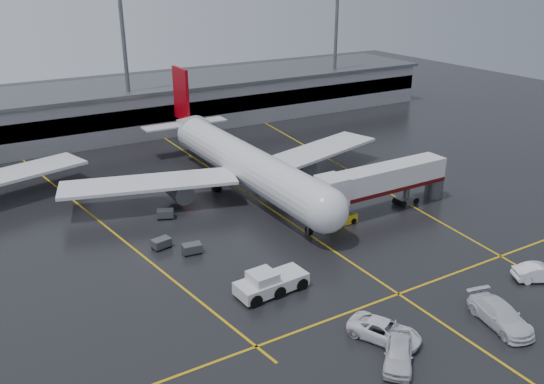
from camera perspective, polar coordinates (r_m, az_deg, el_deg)
ground at (r=71.02m, az=0.55°, el=-2.18°), size 220.00×220.00×0.00m
apron_line_centre at (r=71.02m, az=0.55°, el=-2.17°), size 0.25×90.00×0.02m
apron_line_stop at (r=55.62m, az=12.66°, el=-10.02°), size 60.00×0.25×0.02m
apron_line_left at (r=72.73m, az=-17.30°, el=-2.62°), size 9.99×69.35×0.02m
apron_line_right at (r=88.30m, az=7.15°, el=2.55°), size 7.57×69.64×0.02m
terminal at (r=111.42m, az=-12.57°, el=8.54°), size 122.00×19.00×8.60m
light_mast_mid at (r=102.54m, az=-14.62°, el=13.04°), size 3.00×1.20×25.45m
light_mast_right at (r=123.08m, az=6.46°, el=14.93°), size 3.00×1.20×25.45m
main_airliner at (r=77.37m, az=-3.19°, el=3.18°), size 48.80×45.60×14.10m
jet_bridge at (r=71.79m, az=11.21°, el=1.04°), size 19.90×3.40×6.05m
pushback_tractor at (r=54.05m, az=-0.24°, el=-9.21°), size 7.19×3.40×2.51m
belt_loader at (r=68.62m, az=7.09°, el=-2.73°), size 3.65×1.74×2.30m
service_van_a at (r=48.92m, az=11.31°, el=-13.60°), size 5.17×6.72×1.70m
service_van_b at (r=53.45m, az=22.09°, el=-11.44°), size 4.12×7.14×1.95m
service_van_c at (r=61.98m, az=25.50°, el=-7.37°), size 5.48×4.07×1.73m
service_van_d at (r=46.61m, az=12.69°, el=-15.61°), size 5.44×5.39×1.86m
baggage_cart_a at (r=61.75m, az=-8.09°, el=-5.64°), size 2.16×1.57×1.12m
baggage_cart_b at (r=63.44m, az=-11.12°, el=-5.06°), size 2.21×1.66×1.12m
baggage_cart_c at (r=70.66m, az=-10.73°, el=-2.16°), size 2.35×1.98×1.12m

